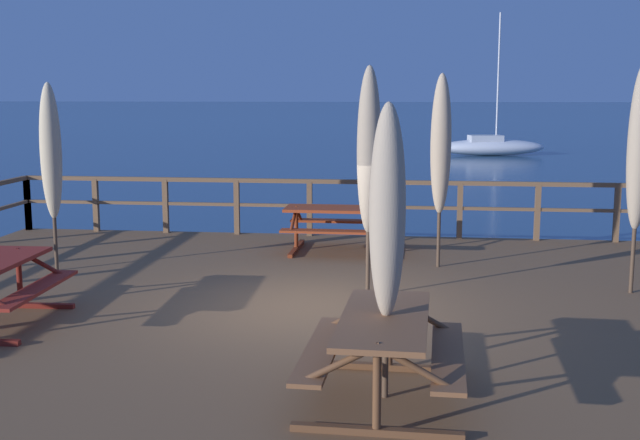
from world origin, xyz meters
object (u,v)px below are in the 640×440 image
at_px(patio_umbrella_short_back, 640,149).
at_px(sailboat_distant, 490,146).
at_px(patio_umbrella_tall_back_right, 51,152).
at_px(picnic_table_back_right, 344,219).
at_px(patio_umbrella_short_mid, 387,213).
at_px(patio_umbrella_short_front, 441,145).
at_px(patio_umbrella_tall_back_left, 369,151).
at_px(picnic_table_mid_right, 384,339).

relative_size(patio_umbrella_short_back, sailboat_distant, 0.40).
bearing_deg(patio_umbrella_tall_back_right, picnic_table_back_right, 25.20).
xyz_separation_m(patio_umbrella_short_mid, patio_umbrella_short_front, (0.63, 5.59, 0.24)).
height_order(patio_umbrella_short_back, patio_umbrella_short_mid, patio_umbrella_short_back).
xyz_separation_m(patio_umbrella_short_back, patio_umbrella_tall_back_left, (-3.58, -0.61, -0.02)).
height_order(patio_umbrella_short_mid, patio_umbrella_tall_back_left, patio_umbrella_tall_back_left).
xyz_separation_m(patio_umbrella_short_back, patio_umbrella_short_front, (-2.58, 1.37, -0.06)).
bearing_deg(sailboat_distant, patio_umbrella_tall_back_left, -97.87).
bearing_deg(patio_umbrella_tall_back_right, patio_umbrella_tall_back_left, -11.79).
height_order(patio_umbrella_tall_back_right, patio_umbrella_tall_back_left, patio_umbrella_tall_back_left).
bearing_deg(sailboat_distant, picnic_table_mid_right, -96.60).
bearing_deg(sailboat_distant, patio_umbrella_short_mid, -96.59).
bearing_deg(picnic_table_mid_right, patio_umbrella_tall_back_right, 138.11).
height_order(patio_umbrella_short_mid, sailboat_distant, sailboat_distant).
height_order(patio_umbrella_short_front, patio_umbrella_tall_back_left, patio_umbrella_tall_back_left).
relative_size(picnic_table_back_right, patio_umbrella_short_mid, 0.77).
xyz_separation_m(patio_umbrella_tall_back_right, patio_umbrella_tall_back_left, (4.86, -1.01, 0.12)).
bearing_deg(patio_umbrella_short_mid, patio_umbrella_tall_back_right, 138.51).
height_order(patio_umbrella_tall_back_left, sailboat_distant, sailboat_distant).
height_order(picnic_table_back_right, patio_umbrella_short_mid, patio_umbrella_short_mid).
relative_size(patio_umbrella_tall_back_right, sailboat_distant, 0.37).
xyz_separation_m(picnic_table_mid_right, patio_umbrella_short_front, (0.64, 5.64, 1.36)).
height_order(picnic_table_back_right, patio_umbrella_short_back, patio_umbrella_short_back).
distance_m(patio_umbrella_short_back, patio_umbrella_short_mid, 5.31).
distance_m(patio_umbrella_short_back, patio_umbrella_tall_back_right, 8.46).
bearing_deg(patio_umbrella_short_front, patio_umbrella_short_mid, -96.43).
xyz_separation_m(picnic_table_back_right, patio_umbrella_short_mid, (0.96, -6.64, 1.12)).
distance_m(picnic_table_mid_right, patio_umbrella_short_mid, 1.12).
distance_m(picnic_table_back_right, patio_umbrella_short_front, 2.34).
relative_size(patio_umbrella_short_mid, patio_umbrella_tall_back_left, 0.86).
relative_size(picnic_table_mid_right, patio_umbrella_short_back, 0.63).
height_order(picnic_table_mid_right, patio_umbrella_tall_back_left, patio_umbrella_tall_back_left).
xyz_separation_m(picnic_table_mid_right, patio_umbrella_tall_back_left, (-0.36, 3.67, 1.39)).
relative_size(picnic_table_mid_right, patio_umbrella_short_mid, 0.74).
distance_m(patio_umbrella_tall_back_right, patio_umbrella_tall_back_left, 4.97).
distance_m(patio_umbrella_short_back, sailboat_distant, 34.04).
bearing_deg(patio_umbrella_tall_back_right, patio_umbrella_short_back, -2.77).
bearing_deg(patio_umbrella_short_mid, patio_umbrella_short_front, 83.57).
bearing_deg(picnic_table_back_right, patio_umbrella_short_mid, -81.79).
distance_m(patio_umbrella_short_mid, patio_umbrella_tall_back_left, 3.64).
bearing_deg(picnic_table_back_right, patio_umbrella_short_back, -30.11).
bearing_deg(patio_umbrella_short_back, patio_umbrella_tall_back_left, -170.39).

